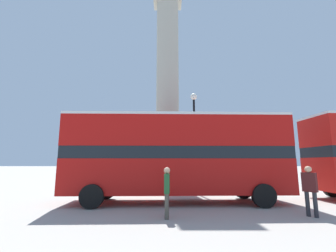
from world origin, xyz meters
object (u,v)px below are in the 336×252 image
object	(u,v)px
monument_column	(168,107)
bus_a	(177,154)
street_lamp	(195,134)
pedestrian_near_lamp	(167,189)
equestrian_statue	(259,166)
pedestrian_by_plinth	(311,188)

from	to	relation	value
monument_column	bus_a	world-z (taller)	monument_column
bus_a	street_lamp	world-z (taller)	street_lamp
monument_column	street_lamp	distance (m)	4.51
monument_column	street_lamp	bearing A→B (deg)	-61.63
street_lamp	pedestrian_near_lamp	size ratio (longest dim) A/B	3.73
equestrian_statue	pedestrian_near_lamp	world-z (taller)	equestrian_statue
bus_a	pedestrian_by_plinth	bearing A→B (deg)	-31.89
monument_column	pedestrian_by_plinth	world-z (taller)	monument_column
street_lamp	pedestrian_by_plinth	bearing A→B (deg)	-61.11
bus_a	pedestrian_near_lamp	distance (m)	3.27
pedestrian_near_lamp	monument_column	bearing A→B (deg)	2.39
street_lamp	monument_column	bearing A→B (deg)	118.37
bus_a	pedestrian_near_lamp	xyz separation A→B (m)	(-0.46, -2.95, -1.33)
street_lamp	pedestrian_by_plinth	world-z (taller)	street_lamp
equestrian_statue	street_lamp	xyz separation A→B (m)	(-7.40, -8.51, 2.13)
pedestrian_by_plinth	equestrian_statue	bearing A→B (deg)	-54.93
monument_column	street_lamp	size ratio (longest dim) A/B	2.78
monument_column	pedestrian_near_lamp	distance (m)	10.95
equestrian_statue	pedestrian_by_plinth	distance (m)	15.18
bus_a	pedestrian_near_lamp	bearing A→B (deg)	-100.29
street_lamp	pedestrian_near_lamp	bearing A→B (deg)	-105.44
monument_column	pedestrian_near_lamp	world-z (taller)	monument_column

